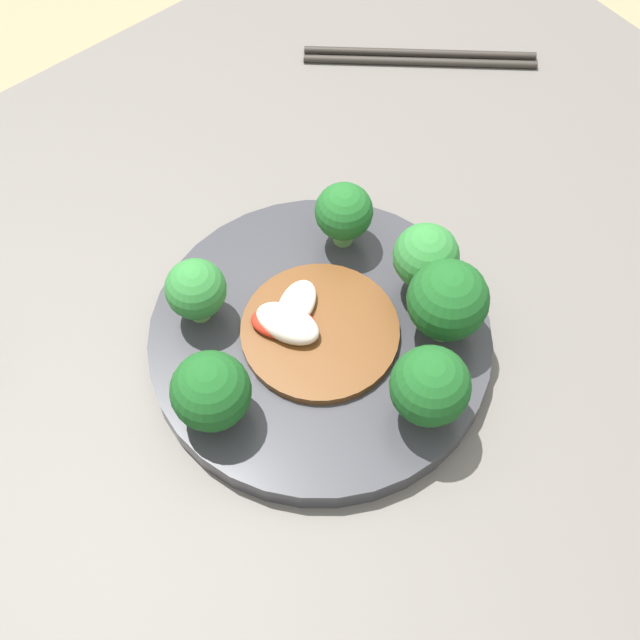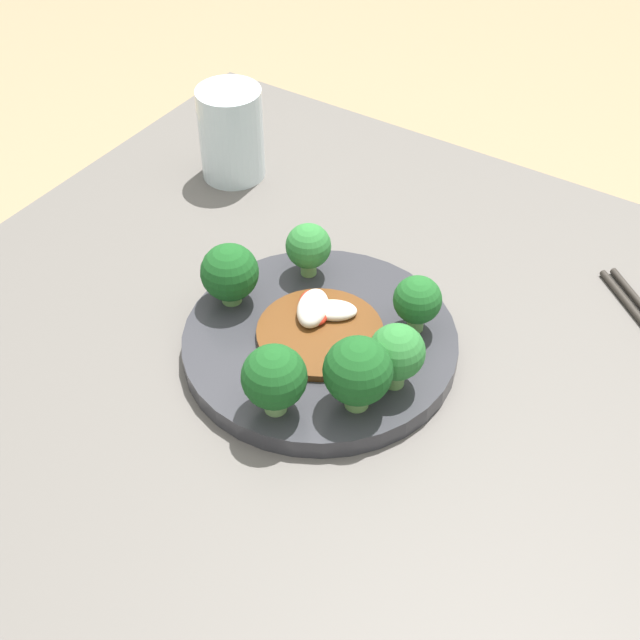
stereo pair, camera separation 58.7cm
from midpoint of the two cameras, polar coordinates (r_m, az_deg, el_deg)
name	(u,v)px [view 2 (the right image)]	position (r m, az deg, el deg)	size (l,w,h in m)	color
table	(344,578)	(1.05, 11.75, -27.41)	(0.87, 0.78, 0.76)	#5B5651
plate	(320,343)	(0.70, 13.82, -15.65)	(0.26, 0.26, 0.02)	#333338
broccoli_southeast	(358,372)	(0.62, 19.04, -19.59)	(0.06, 0.06, 0.07)	#7AAD5B
broccoli_south	(274,378)	(0.61, 12.49, -20.69)	(0.06, 0.06, 0.07)	#89B76B
broccoli_east	(397,353)	(0.65, 21.41, -17.46)	(0.05, 0.05, 0.06)	#70A356
broccoli_northeast	(417,301)	(0.69, 21.61, -12.40)	(0.05, 0.05, 0.06)	#70A356
broccoli_northwest	(308,247)	(0.71, 12.20, -7.64)	(0.05, 0.05, 0.06)	#7AAD5B
broccoli_west	(230,273)	(0.67, 6.51, -10.42)	(0.06, 0.06, 0.06)	#70A356
stirfry_center	(319,323)	(0.69, 13.86, -14.22)	(0.12, 0.12, 0.02)	#5B3314
drinking_glass	(231,133)	(0.85, 3.97, 3.28)	(0.07, 0.07, 0.11)	silver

